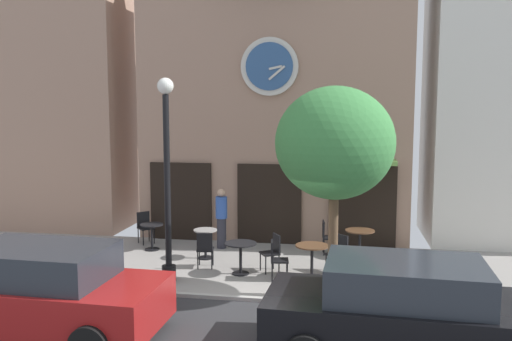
{
  "coord_description": "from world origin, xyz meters",
  "views": [
    {
      "loc": [
        1.37,
        -10.23,
        3.89
      ],
      "look_at": [
        -0.71,
        2.38,
        2.39
      ],
      "focal_mm": 37.28,
      "sensor_mm": 36.0,
      "label": 1
    }
  ],
  "objects_px": {
    "cafe_table_near_door": "(312,254)",
    "pedestrian_blue": "(221,218)",
    "cafe_chair_outer": "(205,247)",
    "cafe_table_center": "(152,233)",
    "cafe_table_center_left": "(205,240)",
    "cafe_chair_corner": "(327,235)",
    "street_lamp": "(167,180)",
    "cafe_table_leftmost": "(360,237)",
    "parked_car_black": "(404,311)",
    "cafe_table_rightmost": "(241,251)",
    "cafe_chair_facing_street": "(339,251)",
    "cafe_chair_under_awning": "(276,257)",
    "parked_car_red": "(39,291)",
    "cafe_chair_facing_wall": "(145,225)",
    "street_tree": "(335,144)",
    "cafe_chair_by_entrance": "(273,250)"
  },
  "relations": [
    {
      "from": "cafe_table_rightmost",
      "to": "parked_car_black",
      "type": "height_order",
      "value": "parked_car_black"
    },
    {
      "from": "street_lamp",
      "to": "cafe_chair_facing_wall",
      "type": "distance_m",
      "value": 4.08
    },
    {
      "from": "cafe_table_rightmost",
      "to": "parked_car_red",
      "type": "relative_size",
      "value": 0.17
    },
    {
      "from": "cafe_table_center",
      "to": "cafe_table_center_left",
      "type": "distance_m",
      "value": 1.77
    },
    {
      "from": "street_tree",
      "to": "pedestrian_blue",
      "type": "relative_size",
      "value": 2.6
    },
    {
      "from": "cafe_table_near_door",
      "to": "pedestrian_blue",
      "type": "distance_m",
      "value": 3.49
    },
    {
      "from": "cafe_table_center",
      "to": "parked_car_red",
      "type": "bearing_deg",
      "value": -89.52
    },
    {
      "from": "cafe_table_leftmost",
      "to": "cafe_chair_outer",
      "type": "relative_size",
      "value": 0.85
    },
    {
      "from": "cafe_chair_outer",
      "to": "cafe_table_center",
      "type": "bearing_deg",
      "value": 143.14
    },
    {
      "from": "cafe_chair_corner",
      "to": "cafe_table_center",
      "type": "bearing_deg",
      "value": -175.62
    },
    {
      "from": "cafe_table_near_door",
      "to": "cafe_chair_under_awning",
      "type": "bearing_deg",
      "value": -162.01
    },
    {
      "from": "cafe_table_leftmost",
      "to": "street_tree",
      "type": "bearing_deg",
      "value": -101.69
    },
    {
      "from": "cafe_chair_facing_street",
      "to": "street_lamp",
      "type": "bearing_deg",
      "value": -161.1
    },
    {
      "from": "cafe_table_rightmost",
      "to": "cafe_table_leftmost",
      "type": "xyz_separation_m",
      "value": [
        2.81,
        1.95,
        -0.02
      ]
    },
    {
      "from": "cafe_chair_facing_wall",
      "to": "parked_car_black",
      "type": "bearing_deg",
      "value": -42.92
    },
    {
      "from": "cafe_chair_facing_street",
      "to": "cafe_table_leftmost",
      "type": "bearing_deg",
      "value": 69.52
    },
    {
      "from": "cafe_table_near_door",
      "to": "cafe_chair_by_entrance",
      "type": "height_order",
      "value": "cafe_chair_by_entrance"
    },
    {
      "from": "cafe_table_center_left",
      "to": "cafe_table_rightmost",
      "type": "distance_m",
      "value": 1.63
    },
    {
      "from": "cafe_table_rightmost",
      "to": "cafe_chair_by_entrance",
      "type": "bearing_deg",
      "value": 25.04
    },
    {
      "from": "street_lamp",
      "to": "cafe_table_near_door",
      "type": "relative_size",
      "value": 5.87
    },
    {
      "from": "cafe_table_rightmost",
      "to": "cafe_table_near_door",
      "type": "bearing_deg",
      "value": -0.42
    },
    {
      "from": "street_lamp",
      "to": "pedestrian_blue",
      "type": "xyz_separation_m",
      "value": [
        0.52,
        3.0,
        -1.45
      ]
    },
    {
      "from": "cafe_table_center_left",
      "to": "cafe_table_near_door",
      "type": "distance_m",
      "value": 3.06
    },
    {
      "from": "cafe_table_center_left",
      "to": "pedestrian_blue",
      "type": "relative_size",
      "value": 0.46
    },
    {
      "from": "cafe_chair_facing_wall",
      "to": "parked_car_black",
      "type": "relative_size",
      "value": 0.21
    },
    {
      "from": "cafe_table_rightmost",
      "to": "pedestrian_blue",
      "type": "xyz_separation_m",
      "value": [
        -0.98,
        2.23,
        0.31
      ]
    },
    {
      "from": "cafe_chair_facing_wall",
      "to": "pedestrian_blue",
      "type": "bearing_deg",
      "value": -4.86
    },
    {
      "from": "cafe_table_leftmost",
      "to": "cafe_chair_facing_wall",
      "type": "relative_size",
      "value": 0.85
    },
    {
      "from": "cafe_table_leftmost",
      "to": "cafe_chair_facing_wall",
      "type": "height_order",
      "value": "cafe_chair_facing_wall"
    },
    {
      "from": "cafe_table_near_door",
      "to": "pedestrian_blue",
      "type": "xyz_separation_m",
      "value": [
        -2.65,
        2.24,
        0.29
      ]
    },
    {
      "from": "cafe_table_center_left",
      "to": "parked_car_black",
      "type": "distance_m",
      "value": 6.63
    },
    {
      "from": "parked_car_red",
      "to": "cafe_chair_facing_street",
      "type": "bearing_deg",
      "value": 40.72
    },
    {
      "from": "cafe_table_center_left",
      "to": "cafe_chair_corner",
      "type": "bearing_deg",
      "value": 16.78
    },
    {
      "from": "street_lamp",
      "to": "cafe_table_center",
      "type": "bearing_deg",
      "value": 118.11
    },
    {
      "from": "cafe_chair_under_awning",
      "to": "cafe_chair_facing_wall",
      "type": "distance_m",
      "value": 4.98
    },
    {
      "from": "cafe_table_leftmost",
      "to": "parked_car_black",
      "type": "relative_size",
      "value": 0.17
    },
    {
      "from": "cafe_chair_facing_wall",
      "to": "pedestrian_blue",
      "type": "xyz_separation_m",
      "value": [
        2.33,
        -0.2,
        0.33
      ]
    },
    {
      "from": "street_lamp",
      "to": "cafe_chair_under_awning",
      "type": "height_order",
      "value": "street_lamp"
    },
    {
      "from": "cafe_chair_facing_street",
      "to": "cafe_chair_corner",
      "type": "xyz_separation_m",
      "value": [
        -0.33,
        1.56,
        0.0
      ]
    },
    {
      "from": "cafe_table_leftmost",
      "to": "cafe_chair_under_awning",
      "type": "bearing_deg",
      "value": -131.08
    },
    {
      "from": "cafe_table_rightmost",
      "to": "cafe_chair_facing_wall",
      "type": "distance_m",
      "value": 4.11
    },
    {
      "from": "cafe_chair_outer",
      "to": "cafe_chair_facing_street",
      "type": "height_order",
      "value": "same"
    },
    {
      "from": "pedestrian_blue",
      "to": "cafe_table_rightmost",
      "type": "bearing_deg",
      "value": -66.33
    },
    {
      "from": "cafe_table_rightmost",
      "to": "cafe_chair_outer",
      "type": "bearing_deg",
      "value": 162.11
    },
    {
      "from": "cafe_table_center_left",
      "to": "cafe_chair_facing_wall",
      "type": "distance_m",
      "value": 2.51
    },
    {
      "from": "parked_car_red",
      "to": "cafe_table_center_left",
      "type": "bearing_deg",
      "value": 71.9
    },
    {
      "from": "cafe_chair_under_awning",
      "to": "parked_car_black",
      "type": "bearing_deg",
      "value": -54.76
    },
    {
      "from": "cafe_table_leftmost",
      "to": "pedestrian_blue",
      "type": "xyz_separation_m",
      "value": [
        -3.79,
        0.28,
        0.33
      ]
    },
    {
      "from": "cafe_chair_outer",
      "to": "parked_car_red",
      "type": "bearing_deg",
      "value": -114.0
    },
    {
      "from": "cafe_chair_corner",
      "to": "pedestrian_blue",
      "type": "distance_m",
      "value": 2.95
    }
  ]
}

